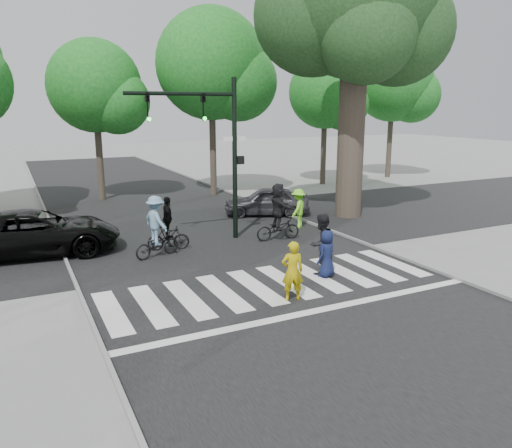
{
  "coord_description": "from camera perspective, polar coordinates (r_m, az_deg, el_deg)",
  "views": [
    {
      "loc": [
        -6.41,
        -10.91,
        4.98
      ],
      "look_at": [
        0.5,
        3.0,
        1.3
      ],
      "focal_mm": 35.0,
      "sensor_mm": 36.0,
      "label": 1
    }
  ],
  "objects": [
    {
      "name": "cyclist_left",
      "position": [
        17.02,
        -11.31,
        -0.78
      ],
      "size": [
        1.75,
        1.21,
        2.1
      ],
      "color": "black",
      "rests_on": "ground"
    },
    {
      "name": "cyclist_right",
      "position": [
        18.83,
        2.54,
        1.03
      ],
      "size": [
        1.77,
        1.65,
        2.19
      ],
      "color": "black",
      "rests_on": "ground"
    },
    {
      "name": "pedestrian_child",
      "position": [
        14.95,
        8.09,
        -3.37
      ],
      "size": [
        0.82,
        0.69,
        1.43
      ],
      "primitive_type": "imported",
      "rotation": [
        0.0,
        0.0,
        3.53
      ],
      "color": "#131B40",
      "rests_on": "ground"
    },
    {
      "name": "curb_right",
      "position": [
        20.22,
        9.06,
        -0.96
      ],
      "size": [
        0.1,
        70.0,
        0.1
      ],
      "primitive_type": "cube",
      "color": "gray",
      "rests_on": "ground"
    },
    {
      "name": "eucalyptus",
      "position": [
        23.59,
        11.22,
        23.1
      ],
      "size": [
        8.3,
        7.2,
        13.0
      ],
      "color": "brown",
      "rests_on": "ground"
    },
    {
      "name": "pedestrian_woman",
      "position": [
        13.04,
        4.19,
        -5.39
      ],
      "size": [
        0.67,
        0.54,
        1.61
      ],
      "primitive_type": "imported",
      "rotation": [
        0.0,
        0.0,
        2.85
      ],
      "color": "#B9A40B",
      "rests_on": "ground"
    },
    {
      "name": "traffic_signal",
      "position": [
        18.43,
        -4.91,
        9.92
      ],
      "size": [
        4.45,
        0.29,
        6.0
      ],
      "color": "black",
      "rests_on": "ground"
    },
    {
      "name": "bg_tree_2",
      "position": [
        27.93,
        -17.37,
        14.38
      ],
      "size": [
        5.04,
        4.8,
        8.4
      ],
      "color": "brown",
      "rests_on": "ground"
    },
    {
      "name": "ground",
      "position": [
        13.6,
        3.78,
        -8.18
      ],
      "size": [
        120.0,
        120.0,
        0.0
      ],
      "primitive_type": "plane",
      "color": "gray",
      "rests_on": "ground"
    },
    {
      "name": "bg_tree_5",
      "position": [
        37.06,
        15.93,
        14.97
      ],
      "size": [
        5.67,
        5.4,
        9.3
      ],
      "color": "brown",
      "rests_on": "ground"
    },
    {
      "name": "curb_left",
      "position": [
        16.71,
        -20.6,
        -4.71
      ],
      "size": [
        0.1,
        70.0,
        0.1
      ],
      "primitive_type": "cube",
      "color": "gray",
      "rests_on": "ground"
    },
    {
      "name": "car_suv",
      "position": [
        18.6,
        -23.92,
        -0.91
      ],
      "size": [
        5.81,
        3.15,
        1.55
      ],
      "primitive_type": "imported",
      "rotation": [
        0.0,
        0.0,
        1.46
      ],
      "color": "black",
      "rests_on": "ground"
    },
    {
      "name": "car_grey",
      "position": [
        23.27,
        1.22,
        2.65
      ],
      "size": [
        4.23,
        3.07,
        1.34
      ],
      "primitive_type": "imported",
      "rotation": [
        0.0,
        0.0,
        -2.0
      ],
      "color": "#36353B",
      "rests_on": "ground"
    },
    {
      "name": "pedestrian_adult",
      "position": [
        15.16,
        7.46,
        -2.29
      ],
      "size": [
        1.07,
        0.94,
        1.86
      ],
      "primitive_type": "imported",
      "rotation": [
        0.0,
        0.0,
        3.44
      ],
      "color": "black",
      "rests_on": "ground"
    },
    {
      "name": "road_cross",
      "position": [
        20.58,
        -7.46,
        -0.78
      ],
      "size": [
        70.0,
        10.0,
        0.01
      ],
      "primitive_type": "cube",
      "color": "black",
      "rests_on": "ground"
    },
    {
      "name": "bg_tree_3",
      "position": [
        28.36,
        -4.34,
        17.26
      ],
      "size": [
        6.3,
        6.0,
        10.2
      ],
      "color": "brown",
      "rests_on": "ground"
    },
    {
      "name": "crosswalk",
      "position": [
        14.14,
        2.42,
        -7.28
      ],
      "size": [
        10.0,
        3.85,
        0.01
      ],
      "color": "silver",
      "rests_on": "ground"
    },
    {
      "name": "bystander_hivis",
      "position": [
        20.87,
        4.85,
        1.79
      ],
      "size": [
        1.21,
        1.15,
        1.65
      ],
      "primitive_type": "imported",
      "rotation": [
        0.0,
        0.0,
        3.82
      ],
      "color": "#7FF12B",
      "rests_on": "ground"
    },
    {
      "name": "bg_tree_4",
      "position": [
        32.85,
        8.43,
        14.33
      ],
      "size": [
        4.83,
        4.6,
        8.15
      ],
      "color": "brown",
      "rests_on": "ground"
    },
    {
      "name": "cyclist_mid",
      "position": [
        17.81,
        -10.02,
        -0.5
      ],
      "size": [
        1.52,
        0.95,
        1.92
      ],
      "color": "black",
      "rests_on": "ground"
    },
    {
      "name": "road_stem",
      "position": [
        17.86,
        -4.3,
        -2.88
      ],
      "size": [
        10.0,
        70.0,
        0.01
      ],
      "primitive_type": "cube",
      "color": "black",
      "rests_on": "ground"
    }
  ]
}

